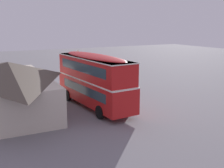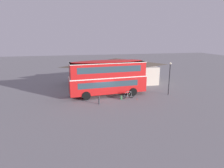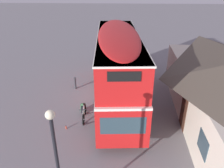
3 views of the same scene
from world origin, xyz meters
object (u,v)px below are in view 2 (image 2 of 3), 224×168
(touring_bicycle, at_px, (127,96))
(backpack_on_ground, at_px, (121,97))
(street_lamp, at_px, (170,75))
(double_decker_bus, at_px, (108,76))
(kerb_bollard, at_px, (99,100))
(water_bottle_red_squeeze, at_px, (137,99))

(touring_bicycle, xyz_separation_m, backpack_on_ground, (-0.85, -0.20, -0.10))
(street_lamp, bearing_deg, double_decker_bus, 168.04)
(double_decker_bus, xyz_separation_m, kerb_bollard, (-1.74, -3.26, -2.15))
(double_decker_bus, relative_size, water_bottle_red_squeeze, 49.52)
(backpack_on_ground, bearing_deg, kerb_bollard, -160.05)
(street_lamp, relative_size, kerb_bollard, 4.61)
(double_decker_bus, bearing_deg, kerb_bollard, -118.17)
(backpack_on_ground, distance_m, kerb_bollard, 3.22)
(double_decker_bus, distance_m, backpack_on_ground, 3.45)
(double_decker_bus, xyz_separation_m, backpack_on_ground, (1.27, -2.16, -2.37))
(touring_bicycle, xyz_separation_m, kerb_bollard, (-3.87, -1.29, 0.13))
(kerb_bollard, bearing_deg, backpack_on_ground, 19.95)
(backpack_on_ground, distance_m, street_lamp, 7.26)
(backpack_on_ground, distance_m, water_bottle_red_squeeze, 2.01)
(water_bottle_red_squeeze, bearing_deg, kerb_bollard, -174.97)
(water_bottle_red_squeeze, relative_size, kerb_bollard, 0.22)
(water_bottle_red_squeeze, xyz_separation_m, kerb_bollard, (-4.90, -0.43, 0.40))
(touring_bicycle, bearing_deg, backpack_on_ground, -166.98)
(touring_bicycle, height_order, backpack_on_ground, touring_bicycle)
(street_lamp, bearing_deg, kerb_bollard, -171.04)
(backpack_on_ground, bearing_deg, water_bottle_red_squeeze, -19.37)
(street_lamp, bearing_deg, touring_bicycle, -177.54)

